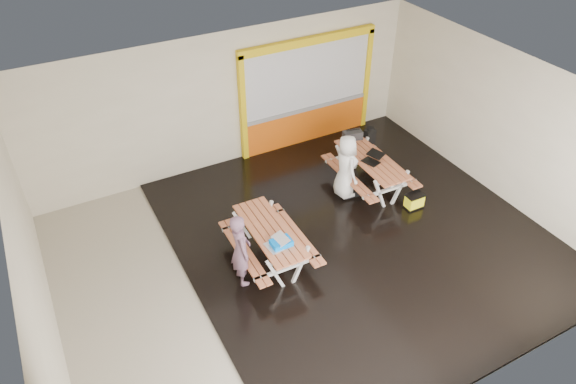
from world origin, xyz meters
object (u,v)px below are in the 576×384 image
picnic_table_left (270,237)px  person_left (241,250)px  laptop_right (373,159)px  person_right (346,166)px  laptop_left (276,244)px  dark_case (351,191)px  picnic_table_right (370,166)px  backpack (370,136)px  blue_pouch (281,243)px  toolbox (353,135)px  fluke_bag (414,201)px

picnic_table_left → person_left: bearing=-159.1°
picnic_table_left → laptop_right: size_ratio=3.97×
person_left → person_right: 3.55m
laptop_left → dark_case: bearing=28.8°
picnic_table_right → dark_case: size_ratio=5.05×
backpack → blue_pouch: bearing=-146.3°
person_left → backpack: size_ratio=3.40×
picnic_table_left → picnic_table_right: size_ratio=0.96×
blue_pouch → toolbox: 4.25m
backpack → picnic_table_left: bearing=-151.7°
blue_pouch → backpack: (3.91, 2.61, -0.10)m
picnic_table_right → dark_case: bearing=-173.4°
person_right → picnic_table_left: bearing=119.8°
picnic_table_left → dark_case: picnic_table_left is taller
person_left → fluke_bag: 4.52m
person_left → laptop_left: bearing=-98.8°
laptop_right → person_left: bearing=-161.7°
backpack → laptop_left: bearing=-147.2°
picnic_table_right → dark_case: 0.77m
toolbox → laptop_right: bearing=-97.8°
backpack → fluke_bag: backpack is taller
laptop_left → fluke_bag: (3.81, 0.43, -0.67)m
person_right → backpack: 1.73m
dark_case → fluke_bag: bearing=-48.3°
toolbox → person_right: bearing=-130.3°
picnic_table_right → blue_pouch: blue_pouch is taller
toolbox → blue_pouch: bearing=-142.4°
picnic_table_left → blue_pouch: blue_pouch is taller
person_right → dark_case: person_right is taller
person_right → fluke_bag: (1.20, -1.14, -0.68)m
person_left → backpack: person_left is taller
person_left → blue_pouch: (0.75, -0.22, 0.02)m
person_right → laptop_right: size_ratio=2.94×
picnic_table_left → fluke_bag: picnic_table_left is taller
picnic_table_left → blue_pouch: bearing=-90.1°
laptop_right → toolbox: 1.07m
picnic_table_right → blue_pouch: bearing=-153.4°
backpack → dark_case: bearing=-139.1°
person_left → person_right: (3.27, 1.37, 0.03)m
laptop_right → person_right: bearing=175.4°
picnic_table_left → picnic_table_right: 3.45m
person_right → picnic_table_right: bearing=-79.9°
laptop_right → blue_pouch: bearing=-154.6°
toolbox → picnic_table_left: bearing=-148.2°
dark_case → toolbox: bearing=57.5°
picnic_table_left → fluke_bag: bearing=-0.8°
person_right → fluke_bag: bearing=-127.0°
laptop_left → dark_case: size_ratio=1.00×
blue_pouch → dark_case: size_ratio=0.91×
blue_pouch → picnic_table_right: bearing=26.6°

